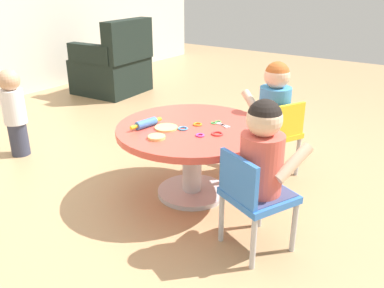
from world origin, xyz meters
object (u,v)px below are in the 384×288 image
(seated_child_right, at_px, (275,100))
(rolling_pin, at_px, (146,123))
(child_chair_right, at_px, (276,133))
(craft_scissors, at_px, (219,124))
(craft_table, at_px, (192,142))
(toddler_standing, at_px, (14,110))
(seated_child_left, at_px, (263,152))
(armchair_dark, at_px, (114,67))
(child_chair_left, at_px, (254,196))

(seated_child_right, bearing_deg, rolling_pin, 146.78)
(child_chair_right, distance_m, craft_scissors, 0.50)
(craft_table, distance_m, craft_scissors, 0.20)
(toddler_standing, bearing_deg, seated_child_right, -64.35)
(seated_child_right, relative_size, craft_scissors, 3.60)
(seated_child_left, height_order, toddler_standing, seated_child_left)
(craft_table, xyz_separation_m, child_chair_right, (0.56, -0.31, -0.05))
(toddler_standing, bearing_deg, child_chair_right, -65.27)
(child_chair_right, xyz_separation_m, seated_child_right, (0.02, 0.04, 0.23))
(armchair_dark, bearing_deg, seated_child_left, -122.55)
(armchair_dark, height_order, rolling_pin, armchair_dark)
(craft_scissors, bearing_deg, craft_table, 139.14)
(seated_child_right, bearing_deg, toddler_standing, 115.65)
(armchair_dark, relative_size, toddler_standing, 1.26)
(craft_table, xyz_separation_m, toddler_standing, (-0.25, 1.46, 0.00))
(seated_child_left, height_order, seated_child_right, same)
(seated_child_right, bearing_deg, child_chair_right, -115.61)
(child_chair_right, relative_size, rolling_pin, 2.33)
(seated_child_right, height_order, armchair_dark, armchair_dark)
(child_chair_right, xyz_separation_m, toddler_standing, (-0.81, 1.77, 0.05))
(child_chair_left, bearing_deg, seated_child_left, -23.95)
(armchair_dark, bearing_deg, toddler_standing, -158.41)
(seated_child_left, relative_size, seated_child_right, 1.00)
(armchair_dark, height_order, craft_scissors, armchair_dark)
(armchair_dark, relative_size, rolling_pin, 3.69)
(child_chair_right, height_order, toddler_standing, toddler_standing)
(craft_table, xyz_separation_m, rolling_pin, (-0.17, 0.22, 0.13))
(child_chair_right, height_order, rolling_pin, child_chair_right)
(child_chair_left, relative_size, armchair_dark, 0.63)
(craft_table, distance_m, seated_child_left, 0.66)
(craft_table, height_order, rolling_pin, rolling_pin)
(child_chair_right, xyz_separation_m, rolling_pin, (-0.73, 0.52, 0.18))
(seated_child_left, relative_size, craft_scissors, 3.60)
(craft_table, height_order, craft_scissors, craft_scissors)
(seated_child_left, xyz_separation_m, rolling_pin, (0.09, 0.80, -0.05))
(child_chair_left, height_order, child_chair_right, same)
(seated_child_right, bearing_deg, craft_table, 154.85)
(seated_child_left, relative_size, rolling_pin, 2.21)
(child_chair_left, distance_m, seated_child_left, 0.23)
(child_chair_left, height_order, toddler_standing, toddler_standing)
(armchair_dark, bearing_deg, child_chair_left, -123.24)
(child_chair_right, distance_m, seated_child_right, 0.23)
(rolling_pin, bearing_deg, craft_table, -52.27)
(child_chair_left, xyz_separation_m, child_chair_right, (0.85, 0.26, 0.00))
(child_chair_right, xyz_separation_m, craft_scissors, (-0.43, 0.20, 0.16))
(child_chair_right, distance_m, toddler_standing, 1.94)
(seated_child_left, bearing_deg, child_chair_right, 18.85)
(rolling_pin, bearing_deg, armchair_dark, 49.34)
(child_chair_left, distance_m, child_chair_right, 0.89)
(child_chair_right, relative_size, seated_child_right, 1.05)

